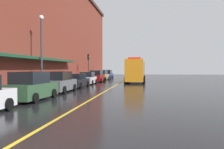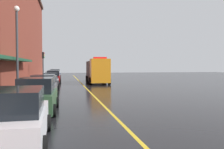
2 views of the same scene
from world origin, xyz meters
TOP-DOWN VIEW (x-y plane):
  - ground_plane at (0.00, 25.00)m, footprint 112.00×112.00m
  - sidewalk_left at (-6.20, 25.00)m, footprint 2.40×70.00m
  - lane_center_stripe at (0.00, 25.00)m, footprint 0.16×70.00m
  - brick_building_left at (-12.24, 23.99)m, footprint 10.85×64.00m
  - parked_car_1 at (-3.86, 9.57)m, footprint 2.20×4.48m
  - parked_car_2 at (-3.93, 15.01)m, footprint 2.07×4.46m
  - parked_car_3 at (-3.98, 20.27)m, footprint 2.19×4.71m
  - parked_car_4 at (-3.92, 25.41)m, footprint 2.06×4.15m
  - parked_car_5 at (-3.87, 31.25)m, footprint 2.07×4.37m
  - parked_car_6 at (-4.04, 37.06)m, footprint 2.08×4.95m
  - parked_car_7 at (-4.00, 42.91)m, footprint 2.03×4.55m
  - utility_truck at (2.28, 30.42)m, footprint 2.95×8.70m
  - parking_meter_0 at (-5.35, 25.99)m, footprint 0.14×0.18m
  - parking_meter_2 at (-5.35, 37.98)m, footprint 0.14×0.18m
  - parking_meter_3 at (-5.35, 9.50)m, footprint 0.14×0.18m
  - parking_meter_4 at (-5.35, 17.66)m, footprint 0.14×0.18m
  - street_lamp_left at (-5.95, 15.75)m, footprint 0.44×0.44m
  - traffic_light_near at (-5.29, 31.58)m, footprint 0.38×0.36m

SIDE VIEW (x-z plane):
  - ground_plane at x=0.00m, z-range 0.00..0.00m
  - lane_center_stripe at x=0.00m, z-range 0.00..0.01m
  - sidewalk_left at x=-6.20m, z-range 0.00..0.15m
  - parked_car_3 at x=-3.98m, z-range -0.04..1.50m
  - parked_car_4 at x=-3.92m, z-range -0.05..1.60m
  - parked_car_6 at x=-4.04m, z-range -0.06..1.74m
  - parked_car_5 at x=-3.87m, z-range -0.06..1.75m
  - parked_car_2 at x=-3.93m, z-range -0.07..1.77m
  - parked_car_7 at x=-4.00m, z-range -0.07..1.78m
  - parked_car_1 at x=-3.86m, z-range -0.07..1.82m
  - parking_meter_0 at x=-5.35m, z-range 0.39..1.72m
  - parking_meter_2 at x=-5.35m, z-range 0.39..1.72m
  - parking_meter_3 at x=-5.35m, z-range 0.39..1.72m
  - parking_meter_4 at x=-5.35m, z-range 0.39..1.72m
  - utility_truck at x=2.28m, z-range -0.09..3.57m
  - traffic_light_near at x=-5.29m, z-range 1.01..5.31m
  - street_lamp_left at x=-5.95m, z-range 0.93..7.87m
  - brick_building_left at x=-12.24m, z-range 0.01..16.41m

